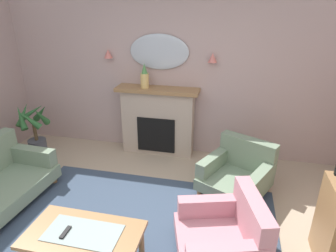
{
  "coord_description": "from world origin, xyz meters",
  "views": [
    {
      "loc": [
        0.95,
        -2.2,
        2.45
      ],
      "look_at": [
        0.17,
        1.2,
        0.96
      ],
      "focal_mm": 31.35,
      "sensor_mm": 36.0,
      "label": 1
    }
  ],
  "objects": [
    {
      "name": "patterned_rug",
      "position": [
        0.0,
        0.2,
        0.01
      ],
      "size": [
        3.2,
        2.4,
        0.01
      ],
      "primitive_type": "cube",
      "color": "#38475B",
      "rests_on": "ground"
    },
    {
      "name": "mantel_vase_centre",
      "position": [
        -0.45,
        2.2,
        1.33
      ],
      "size": [
        0.14,
        0.14,
        0.39
      ],
      "color": "tan",
      "rests_on": "fireplace"
    },
    {
      "name": "coffee_table",
      "position": [
        -0.31,
        -0.29,
        0.38
      ],
      "size": [
        1.1,
        0.6,
        0.45
      ],
      "color": "olive",
      "rests_on": "ground"
    },
    {
      "name": "tv_remote",
      "position": [
        -0.47,
        -0.34,
        0.45
      ],
      "size": [
        0.04,
        0.16,
        0.02
      ],
      "primitive_type": "cube",
      "color": "black",
      "rests_on": "coffee_table"
    },
    {
      "name": "wall_mirror",
      "position": [
        -0.25,
        2.37,
        1.71
      ],
      "size": [
        0.96,
        0.06,
        0.56
      ],
      "primitive_type": "ellipsoid",
      "color": "#B2BCC6"
    },
    {
      "name": "armchair_near_fireplace",
      "position": [
        1.01,
        0.16,
        0.31
      ],
      "size": [
        1.02,
        1.0,
        0.71
      ],
      "color": "#B77A84",
      "rests_on": "ground"
    },
    {
      "name": "wall_back",
      "position": [
        0.0,
        2.45,
        1.41
      ],
      "size": [
        6.72,
        0.1,
        2.83
      ],
      "primitive_type": "cube",
      "color": "#B29993",
      "rests_on": "ground"
    },
    {
      "name": "wall_sconce_left",
      "position": [
        -1.1,
        2.32,
        1.66
      ],
      "size": [
        0.14,
        0.14,
        0.14
      ],
      "primitive_type": "cone",
      "color": "#D17066"
    },
    {
      "name": "fireplace",
      "position": [
        -0.25,
        2.23,
        0.57
      ],
      "size": [
        1.36,
        0.36,
        1.16
      ],
      "color": "tan",
      "rests_on": "ground"
    },
    {
      "name": "wall_sconce_right",
      "position": [
        0.6,
        2.32,
        1.66
      ],
      "size": [
        0.14,
        0.14,
        0.14
      ],
      "primitive_type": "cone",
      "color": "#D17066"
    },
    {
      "name": "potted_plant_corner_palm",
      "position": [
        -2.27,
        1.71,
        0.46
      ],
      "size": [
        0.56,
        0.59,
        0.9
      ],
      "color": "#474C56",
      "rests_on": "ground"
    },
    {
      "name": "armchair_in_corner",
      "position": [
        1.12,
        1.37,
        0.31
      ],
      "size": [
        1.08,
        1.09,
        0.71
      ],
      "color": "gray",
      "rests_on": "ground"
    }
  ]
}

